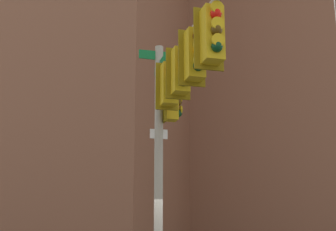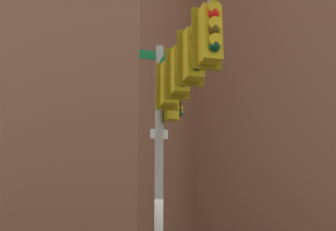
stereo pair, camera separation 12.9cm
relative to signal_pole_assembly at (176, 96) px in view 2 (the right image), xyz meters
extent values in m
cylinder|color=#9E998C|center=(-1.21, -0.82, -1.46)|extent=(0.21, 0.21, 6.45)
cylinder|color=#9E998C|center=(0.67, 0.38, 0.99)|extent=(3.82, 2.50, 0.12)
cylinder|color=#9E998C|center=(-0.53, -0.39, 0.54)|extent=(0.92, 0.63, 0.75)
cube|color=#0F6B33|center=(-1.21, -0.82, 1.51)|extent=(0.61, 0.93, 0.24)
cube|color=#0F6B33|center=(-1.21, -0.82, 1.21)|extent=(0.77, 0.51, 0.24)
cube|color=white|center=(-1.21, -0.82, -0.58)|extent=(0.27, 0.40, 0.24)
cube|color=gold|center=(-0.39, -0.30, 0.43)|extent=(0.47, 0.47, 1.00)
cube|color=#7D640C|center=(-0.55, -0.40, 0.43)|extent=(0.33, 0.48, 1.16)
sphere|color=red|center=(-0.22, -0.19, 0.73)|extent=(0.20, 0.20, 0.20)
cylinder|color=gold|center=(-0.16, -0.16, 0.82)|extent=(0.16, 0.22, 0.23)
sphere|color=#4C330A|center=(-0.22, -0.19, 0.43)|extent=(0.20, 0.20, 0.20)
cylinder|color=gold|center=(-0.16, -0.16, 0.52)|extent=(0.16, 0.22, 0.23)
sphere|color=#0A3819|center=(-0.22, -0.19, 0.13)|extent=(0.20, 0.20, 0.20)
cylinder|color=gold|center=(-0.16, -0.16, 0.22)|extent=(0.16, 0.22, 0.23)
cube|color=gold|center=(0.43, 0.22, 0.43)|extent=(0.47, 0.47, 1.00)
cube|color=#7D640C|center=(0.27, 0.12, 0.43)|extent=(0.33, 0.48, 1.16)
sphere|color=#470A07|center=(0.60, 0.33, 0.73)|extent=(0.20, 0.20, 0.20)
cylinder|color=gold|center=(0.65, 0.37, 0.82)|extent=(0.16, 0.22, 0.23)
sphere|color=#F29E0C|center=(0.60, 0.33, 0.43)|extent=(0.20, 0.20, 0.20)
cylinder|color=gold|center=(0.65, 0.37, 0.52)|extent=(0.16, 0.22, 0.23)
sphere|color=#0A3819|center=(0.60, 0.33, 0.13)|extent=(0.20, 0.20, 0.20)
cylinder|color=gold|center=(0.65, 0.37, 0.22)|extent=(0.16, 0.22, 0.23)
cube|color=gold|center=(1.24, 0.74, 0.43)|extent=(0.47, 0.47, 1.00)
cube|color=#7D640C|center=(1.08, 0.64, 0.43)|extent=(0.33, 0.48, 1.16)
sphere|color=#470A07|center=(1.42, 0.85, 0.73)|extent=(0.20, 0.20, 0.20)
cylinder|color=gold|center=(1.47, 0.89, 0.82)|extent=(0.16, 0.22, 0.23)
sphere|color=#F29E0C|center=(1.42, 0.85, 0.43)|extent=(0.20, 0.20, 0.20)
cylinder|color=gold|center=(1.47, 0.89, 0.52)|extent=(0.16, 0.22, 0.23)
sphere|color=#0A3819|center=(1.42, 0.85, 0.13)|extent=(0.20, 0.20, 0.20)
cylinder|color=gold|center=(1.47, 0.89, 0.22)|extent=(0.16, 0.22, 0.23)
cube|color=gold|center=(2.06, 1.27, 0.43)|extent=(0.47, 0.47, 1.00)
cube|color=#7D640C|center=(1.90, 1.16, 0.43)|extent=(0.33, 0.48, 1.16)
sphere|color=red|center=(2.23, 1.38, 0.73)|extent=(0.20, 0.20, 0.20)
cylinder|color=gold|center=(2.29, 1.41, 0.82)|extent=(0.16, 0.22, 0.23)
sphere|color=#4C330A|center=(2.23, 1.38, 0.43)|extent=(0.20, 0.20, 0.20)
cylinder|color=gold|center=(2.29, 1.41, 0.52)|extent=(0.16, 0.22, 0.23)
sphere|color=#0A3819|center=(2.23, 1.38, 0.13)|extent=(0.20, 0.20, 0.20)
cylinder|color=gold|center=(2.29, 1.41, 0.22)|extent=(0.16, 0.22, 0.23)
cube|color=gold|center=(-1.37, -0.57, 0.29)|extent=(0.47, 0.47, 1.00)
cube|color=#7D640C|center=(-1.27, -0.73, 0.29)|extent=(0.48, 0.33, 1.16)
sphere|color=red|center=(-1.48, -0.39, 0.59)|extent=(0.20, 0.20, 0.20)
cylinder|color=gold|center=(-1.52, -0.34, 0.68)|extent=(0.22, 0.16, 0.23)
sphere|color=#4C330A|center=(-1.48, -0.39, 0.29)|extent=(0.20, 0.20, 0.20)
cylinder|color=gold|center=(-1.52, -0.34, 0.38)|extent=(0.22, 0.16, 0.23)
sphere|color=#0A3819|center=(-1.48, -0.39, -0.01)|extent=(0.20, 0.20, 0.20)
cylinder|color=gold|center=(-1.52, -0.34, 0.08)|extent=(0.22, 0.16, 0.23)
cube|color=brown|center=(-27.96, -17.51, 17.53)|extent=(25.23, 20.57, 44.43)
cube|color=brown|center=(-36.74, -3.29, 11.30)|extent=(16.96, 18.15, 31.98)
camera|label=1|loc=(9.07, 2.70, -2.74)|focal=47.32mm
camera|label=2|loc=(9.03, 2.82, -2.74)|focal=47.32mm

